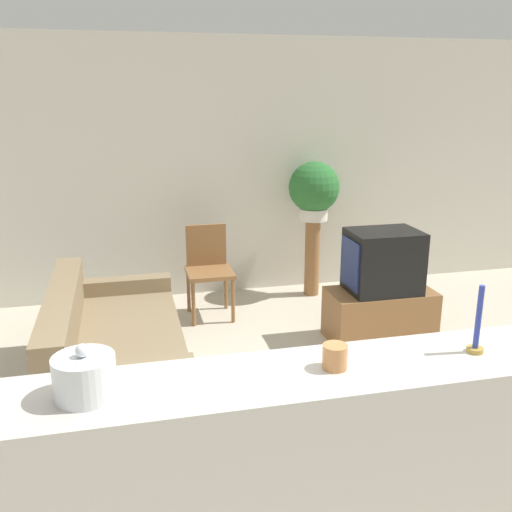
{
  "coord_description": "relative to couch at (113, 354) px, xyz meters",
  "views": [
    {
      "loc": [
        -0.65,
        -2.54,
        2.15
      ],
      "look_at": [
        0.39,
        1.82,
        0.85
      ],
      "focal_mm": 40.0,
      "sensor_mm": 36.0,
      "label": 1
    }
  ],
  "objects": [
    {
      "name": "television",
      "position": [
        2.31,
        0.4,
        0.44
      ],
      "size": [
        0.62,
        0.46,
        0.54
      ],
      "color": "black",
      "rests_on": "tv_stand"
    },
    {
      "name": "decorative_bowl",
      "position": [
        -0.03,
        -2.03,
        0.88
      ],
      "size": [
        0.22,
        0.22,
        0.21
      ],
      "color": "silver",
      "rests_on": "foreground_counter"
    },
    {
      "name": "potted_plant",
      "position": [
        2.1,
        1.65,
        0.87
      ],
      "size": [
        0.53,
        0.53,
        0.62
      ],
      "color": "white",
      "rests_on": "plant_stand"
    },
    {
      "name": "ground_plane",
      "position": [
        0.79,
        -1.42,
        -0.29
      ],
      "size": [
        14.0,
        14.0,
        0.0
      ],
      "primitive_type": "plane",
      "color": "beige"
    },
    {
      "name": "plant_stand",
      "position": [
        2.1,
        1.65,
        0.13
      ],
      "size": [
        0.16,
        0.16,
        0.83
      ],
      "color": "olive",
      "rests_on": "ground_plane"
    },
    {
      "name": "couch",
      "position": [
        0.0,
        0.0,
        0.0
      ],
      "size": [
        0.93,
        1.81,
        0.79
      ],
      "color": "#847051",
      "rests_on": "ground_plane"
    },
    {
      "name": "wall_back",
      "position": [
        0.79,
        2.01,
        1.06
      ],
      "size": [
        9.0,
        0.06,
        2.7
      ],
      "color": "beige",
      "rests_on": "ground_plane"
    },
    {
      "name": "foreground_counter",
      "position": [
        0.79,
        -2.03,
        0.25
      ],
      "size": [
        2.95,
        0.44,
        1.09
      ],
      "color": "beige",
      "rests_on": "ground_plane"
    },
    {
      "name": "candlestick",
      "position": [
        1.55,
        -2.03,
        0.9
      ],
      "size": [
        0.07,
        0.07,
        0.3
      ],
      "color": "#B7933D",
      "rests_on": "foreground_counter"
    },
    {
      "name": "wooden_chair",
      "position": [
        0.92,
        1.33,
        0.22
      ],
      "size": [
        0.44,
        0.44,
        0.89
      ],
      "color": "olive",
      "rests_on": "ground_plane"
    },
    {
      "name": "candle_jar",
      "position": [
        0.92,
        -2.03,
        0.85
      ],
      "size": [
        0.1,
        0.1,
        0.1
      ],
      "color": "#C6844C",
      "rests_on": "foreground_counter"
    },
    {
      "name": "tv_stand",
      "position": [
        2.31,
        0.4,
        -0.06
      ],
      "size": [
        0.93,
        0.48,
        0.45
      ],
      "color": "olive",
      "rests_on": "ground_plane"
    }
  ]
}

